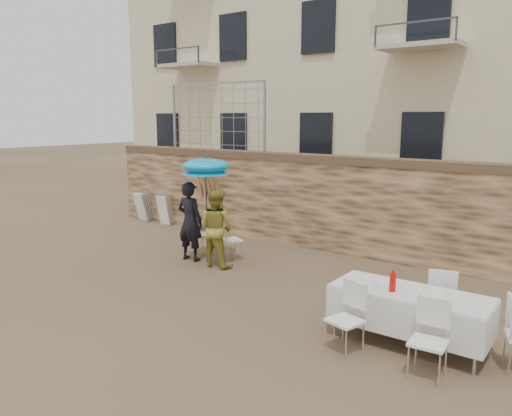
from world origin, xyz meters
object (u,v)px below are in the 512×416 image
Objects in this scene: man_suit at (190,221)px; table_chair_front_right at (428,341)px; table_chair_front_left at (345,319)px; soda_bottle at (393,282)px; banquet_table at (410,294)px; chair_stack_right at (167,209)px; couple_chair_right at (231,239)px; chair_stack_left at (146,206)px; woman_dress at (216,228)px; umbrella at (206,169)px; table_chair_back at (441,298)px; couple_chair_left at (207,234)px.

man_suit is 1.82× the size of table_chair_front_right.
soda_bottle is at bearing 71.50° from table_chair_front_left.
banquet_table is at bearing 36.87° from soda_bottle.
table_chair_front_right is at bearing 156.46° from man_suit.
couple_chair_right is at bearing -24.42° from chair_stack_right.
chair_stack_left is 1.00× the size of chair_stack_right.
woman_dress is 5.34m from chair_stack_left.
umbrella is 5.22m from chair_stack_left.
man_suit is 1.82× the size of table_chair_back.
couple_chair_left is 5.50m from soda_bottle.
table_chair_front_left is at bearing 47.12° from table_chair_back.
umbrella is 1.65m from couple_chair_right.
table_chair_back is 1.04× the size of chair_stack_right.
woman_dress is 5.47m from table_chair_front_right.
umbrella reaches higher than soda_bottle.
man_suit reaches higher than couple_chair_right.
woman_dress reaches higher than table_chair_front_right.
umbrella reaches higher than table_chair_front_left.
woman_dress reaches higher than couple_chair_right.
soda_bottle is at bearing -21.89° from chair_stack_left.
soda_bottle reaches higher than table_chair_back.
table_chair_front_right is 9.96m from chair_stack_right.
man_suit is 5.15m from table_chair_front_left.
umbrella is (-0.35, 0.10, 1.21)m from woman_dress.
couple_chair_left is 0.46× the size of banquet_table.
banquet_table is (5.33, -1.24, -0.14)m from man_suit.
table_chair_front_right is (5.83, -1.99, -0.39)m from man_suit.
banquet_table is 10.04m from chair_stack_left.
banquet_table is at bearing 137.19° from couple_chair_left.
couple_chair_right is at bearing -146.53° from man_suit.
table_chair_front_right reaches higher than banquet_table.
woman_dress is 0.78× the size of banquet_table.
chair_stack_right is at bearing 2.91° from couple_chair_right.
table_chair_front_right is (5.08, -1.99, -0.34)m from woman_dress.
man_suit is at bearing 172.37° from table_chair_front_left.
couple_chair_right is at bearing -86.93° from woman_dress.
soda_bottle is (4.38, -1.39, 0.08)m from woman_dress.
table_chair_front_left is (3.98, -1.99, -0.34)m from woman_dress.
table_chair_front_right reaches higher than chair_stack_right.
woman_dress reaches higher than soda_bottle.
table_chair_front_left is (-0.60, -0.75, -0.25)m from banquet_table.
man_suit is 0.68m from couple_chair_left.
chair_stack_right is (-8.69, 2.74, -0.02)m from table_chair_back.
woman_dress is 0.65m from couple_chair_right.
table_chair_back is (5.53, -0.99, 0.00)m from couple_chair_left.
banquet_table is (4.93, -1.34, -1.30)m from umbrella.
umbrella is 2.34× the size of chair_stack_left.
chair_stack_right is (-8.49, 3.54, -0.27)m from banquet_table.
table_chair_front_left is (4.73, -1.99, -0.39)m from man_suit.
soda_bottle is at bearing 135.69° from table_chair_front_right.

